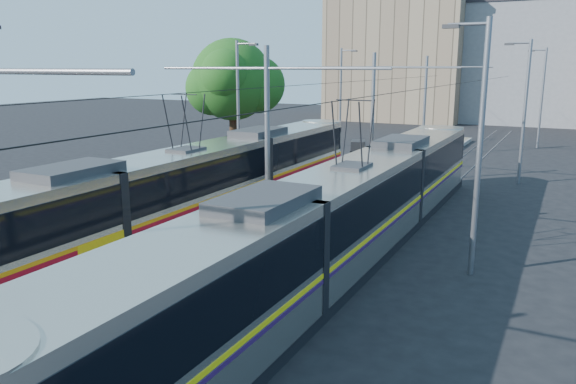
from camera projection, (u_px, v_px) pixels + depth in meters
The scene contains 13 objects.
ground at pixel (119, 325), 14.56m from camera, with size 160.00×160.00×0.00m, color black.
platform at pixel (352, 192), 29.30m from camera, with size 4.00×50.00×0.30m, color gray.
tactile_strip_left at pixel (326, 186), 29.91m from camera, with size 0.70×50.00×0.01m, color gray.
tactile_strip_right at pixel (378, 192), 28.63m from camera, with size 0.70×50.00×0.01m, color gray.
rails at pixel (352, 194), 29.33m from camera, with size 8.71×70.00×0.03m.
tram_left at pixel (188, 190), 22.59m from camera, with size 2.43×28.75×5.50m.
tram_right at pixel (351, 209), 18.88m from camera, with size 2.43×29.45×5.50m.
catenary at pixel (332, 112), 25.87m from camera, with size 9.20×70.00×7.00m.
street_lamps at pixel (378, 109), 31.89m from camera, with size 15.18×38.22×8.00m.
shelter at pixel (358, 165), 28.35m from camera, with size 1.05×1.35×2.63m.
tree at pixel (238, 81), 35.88m from camera, with size 5.72×5.29×8.32m.
building_left at pixel (400, 58), 69.49m from camera, with size 16.32×12.24×15.01m.
building_centre at pixel (543, 63), 66.00m from camera, with size 18.36×14.28×13.91m.
Camera 1 is at (10.02, -9.98, 6.58)m, focal length 35.00 mm.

